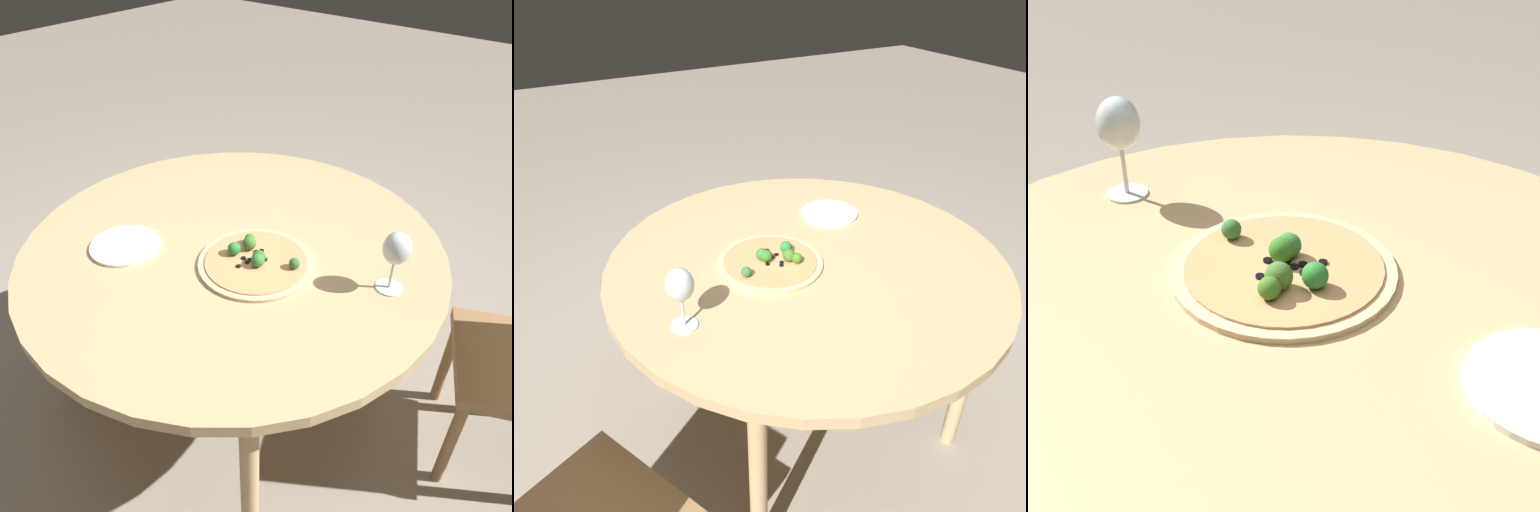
{
  "view_description": "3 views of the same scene",
  "coord_description": "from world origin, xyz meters",
  "views": [
    {
      "loc": [
        -0.92,
        -0.85,
        1.61
      ],
      "look_at": [
        -0.03,
        -0.12,
        0.74
      ],
      "focal_mm": 35.0,
      "sensor_mm": 36.0,
      "label": 1
    },
    {
      "loc": [
        1.13,
        -0.78,
        1.59
      ],
      "look_at": [
        -0.03,
        -0.12,
        0.74
      ],
      "focal_mm": 35.0,
      "sensor_mm": 36.0,
      "label": 2
    },
    {
      "loc": [
        0.34,
        0.69,
        1.31
      ],
      "look_at": [
        -0.03,
        -0.12,
        0.74
      ],
      "focal_mm": 50.0,
      "sensor_mm": 36.0,
      "label": 3
    }
  ],
  "objects": [
    {
      "name": "dining_table",
      "position": [
        0.0,
        0.0,
        0.66
      ],
      "size": [
        1.3,
        1.3,
        0.71
      ],
      "color": "tan",
      "rests_on": "ground_plane"
    },
    {
      "name": "wine_glass",
      "position": [
        0.12,
        -0.47,
        0.84
      ],
      "size": [
        0.08,
        0.08,
        0.18
      ],
      "color": "silver",
      "rests_on": "dining_table"
    },
    {
      "name": "pizza",
      "position": [
        -0.03,
        -0.12,
        0.72
      ],
      "size": [
        0.34,
        0.34,
        0.06
      ],
      "color": "#DBBC89",
      "rests_on": "dining_table"
    },
    {
      "name": "ground_plane",
      "position": [
        0.0,
        0.0,
        0.0
      ],
      "size": [
        12.0,
        12.0,
        0.0
      ],
      "primitive_type": "plane",
      "color": "gray"
    },
    {
      "name": "plate_near",
      "position": [
        -0.22,
        0.25,
        0.72
      ],
      "size": [
        0.21,
        0.21,
        0.01
      ],
      "color": "silver",
      "rests_on": "dining_table"
    }
  ]
}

